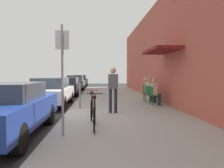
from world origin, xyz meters
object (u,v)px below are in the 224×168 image
cafe_chair_1 (150,93)px  seated_patron_1 (151,89)px  pedestrian_standing (113,86)px  parked_car_0 (5,109)px  seated_patron_2 (147,88)px  bicycle_0 (95,115)px  street_sign (62,71)px  seated_patron_0 (155,90)px  parking_meter (80,90)px  parked_car_3 (75,82)px  parked_car_1 (51,92)px  cafe_chair_2 (146,92)px  bicycle_1 (92,107)px  parked_car_4 (80,81)px  parked_car_2 (67,86)px  cafe_chair_0 (154,95)px

cafe_chair_1 → seated_patron_1: (0.06, 0.02, 0.19)m
cafe_chair_1 → pedestrian_standing: bearing=-125.7°
parked_car_0 → seated_patron_2: bearing=51.8°
bicycle_0 → seated_patron_1: size_ratio=1.33×
parked_car_0 → pedestrian_standing: bearing=42.6°
street_sign → seated_patron_0: (3.47, 5.03, -0.82)m
parking_meter → street_sign: 4.46m
parked_car_3 → street_sign: 18.07m
parking_meter → parked_car_1: bearing=135.1°
cafe_chair_2 → bicycle_1: bearing=-121.2°
parked_car_4 → seated_patron_1: 18.67m
parked_car_2 → bicycle_0: (2.23, -11.13, -0.22)m
parked_car_1 → cafe_chair_0: (4.91, -0.91, -0.09)m
parked_car_0 → cafe_chair_0: 6.71m
parked_car_4 → street_sign: 24.03m
parked_car_3 → bicycle_0: 17.36m
parked_car_2 → seated_patron_2: bearing=-45.7°
bicycle_1 → cafe_chair_1: bicycle_1 is taller
bicycle_0 → cafe_chair_1: 5.84m
seated_patron_1 → bicycle_1: bearing=-127.1°
parking_meter → cafe_chair_0: parking_meter is taller
street_sign → seated_patron_0: 6.17m
parked_car_1 → street_sign: size_ratio=1.69×
parked_car_3 → bicycle_0: (2.23, -17.22, -0.26)m
parked_car_4 → parking_meter: 19.63m
seated_patron_0 → cafe_chair_1: seated_patron_0 is taller
parked_car_0 → seated_patron_0: size_ratio=3.41×
parked_car_3 → parked_car_4: size_ratio=1.00×
parked_car_4 → parking_meter: (1.55, -19.57, 0.14)m
cafe_chair_1 → parked_car_0: bearing=-131.9°
bicycle_1 → seated_patron_2: (2.86, 4.60, 0.34)m
parked_car_4 → cafe_chair_1: (4.92, -18.02, -0.13)m
street_sign → parked_car_4: bearing=93.6°
parked_car_2 → cafe_chair_1: parked_car_2 is taller
parked_car_2 → parking_meter: 7.66m
parked_car_4 → parked_car_1: bearing=-90.0°
bicycle_0 → seated_patron_2: (2.75, 6.03, 0.34)m
seated_patron_1 → seated_patron_0: bearing=-90.1°
cafe_chair_1 → street_sign: bearing=-119.9°
parked_car_4 → seated_patron_0: bearing=-75.3°
cafe_chair_0 → cafe_chair_1: size_ratio=1.00×
cafe_chair_1 → parked_car_1: bearing=-179.9°
seated_patron_1 → parked_car_1: bearing=-179.7°
bicycle_1 → parked_car_1: bearing=119.4°
seated_patron_0 → cafe_chair_2: (-0.06, 1.78, -0.19)m
parked_car_1 → bicycle_0: (2.23, -5.18, -0.24)m
parked_car_2 → seated_patron_0: seated_patron_0 is taller
parked_car_1 → street_sign: bearing=-75.8°
bicycle_0 → cafe_chair_1: size_ratio=1.97×
parked_car_0 → parking_meter: size_ratio=3.33×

